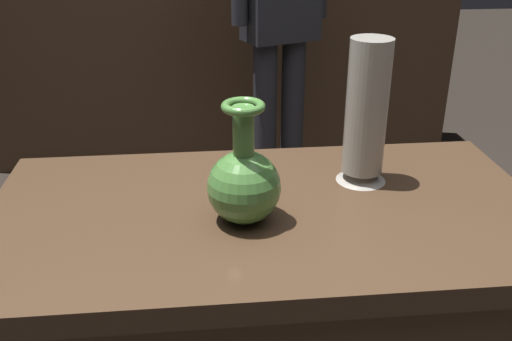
% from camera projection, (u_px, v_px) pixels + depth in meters
% --- Properties ---
extents(back_display_shelf, '(2.60, 0.40, 0.99)m').
position_uv_depth(back_display_shelf, '(222.00, 72.00, 3.35)').
color(back_display_shelf, '#422D1E').
rests_on(back_display_shelf, ground_plane).
extents(vase_centerpiece, '(0.15, 0.15, 0.25)m').
position_uv_depth(vase_centerpiece, '(244.00, 182.00, 1.15)').
color(vase_centerpiece, '#477A38').
rests_on(vase_centerpiece, display_plinth).
extents(vase_tall_behind, '(0.12, 0.12, 0.34)m').
position_uv_depth(vase_tall_behind, '(366.00, 115.00, 1.29)').
color(vase_tall_behind, gray).
rests_on(vase_tall_behind, display_plinth).
extents(visitor_center_back, '(0.44, 0.28, 1.69)m').
position_uv_depth(visitor_center_back, '(281.00, 2.00, 2.50)').
color(visitor_center_back, '#232328').
rests_on(visitor_center_back, ground_plane).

